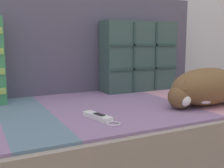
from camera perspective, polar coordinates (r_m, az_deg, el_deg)
The scene contains 5 objects.
couch at distance 1.28m, azimuth -8.42°, elevation -12.76°, with size 1.85×0.90×0.37m.
sofa_backrest at distance 1.56m, azimuth -13.25°, elevation 8.02°, with size 1.81×0.14×0.54m.
throw_pillow_quilted at distance 1.62m, azimuth 5.49°, elevation 5.63°, with size 0.44×0.14×0.39m.
sleeping_cat at distance 1.30m, azimuth 18.40°, elevation -0.71°, with size 0.45×0.22×0.17m.
game_remote_near at distance 1.03m, azimuth -2.72°, elevation -6.74°, with size 0.09×0.19×0.02m.
Camera 1 is at (-0.37, -1.04, 0.65)m, focal length 45.00 mm.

